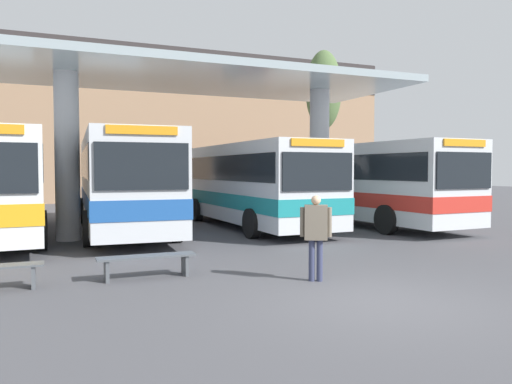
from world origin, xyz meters
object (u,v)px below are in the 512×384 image
pedestrian_waiting (316,229)px  poplar_tree_behind_right (324,92)px  waiting_bench_near_pillar (147,261)px  transit_bus_center_bay (122,179)px  parked_car_street (244,188)px  transit_bus_far_right_bay (356,180)px  transit_bus_right_bay (250,181)px

pedestrian_waiting → poplar_tree_behind_right: poplar_tree_behind_right is taller
waiting_bench_near_pillar → poplar_tree_behind_right: bearing=48.8°
transit_bus_center_bay → pedestrian_waiting: bearing=106.4°
parked_car_street → pedestrian_waiting: bearing=-105.9°
pedestrian_waiting → parked_car_street: size_ratio=0.39×
transit_bus_far_right_bay → poplar_tree_behind_right: 9.29m
poplar_tree_behind_right → pedestrian_waiting: bearing=-121.1°
transit_bus_far_right_bay → waiting_bench_near_pillar: (-9.84, -7.09, -1.41)m
transit_bus_far_right_bay → parked_car_street: (0.44, 13.50, -0.81)m
transit_bus_right_bay → pedestrian_waiting: bearing=74.6°
transit_bus_center_bay → parked_car_street: bearing=-124.8°
waiting_bench_near_pillar → pedestrian_waiting: size_ratio=1.17×
pedestrian_waiting → parked_car_street: parked_car_street is taller
transit_bus_far_right_bay → waiting_bench_near_pillar: size_ratio=5.66×
pedestrian_waiting → parked_car_street: 23.32m
transit_bus_center_bay → poplar_tree_behind_right: size_ratio=1.27×
transit_bus_center_bay → transit_bus_right_bay: bearing=177.2°
poplar_tree_behind_right → parked_car_street: (-2.41, 6.08, -5.62)m
transit_bus_far_right_bay → waiting_bench_near_pillar: bearing=33.7°
transit_bus_right_bay → pedestrian_waiting: size_ratio=6.03×
transit_bus_far_right_bay → pedestrian_waiting: transit_bus_far_right_bay is taller
transit_bus_far_right_bay → poplar_tree_behind_right: size_ratio=1.25×
parked_car_street → transit_bus_center_bay: bearing=-125.3°
transit_bus_right_bay → poplar_tree_behind_right: bearing=-137.6°
transit_bus_right_bay → pedestrian_waiting: 9.53m
poplar_tree_behind_right → waiting_bench_near_pillar: bearing=-131.2°
transit_bus_right_bay → waiting_bench_near_pillar: transit_bus_right_bay is taller
transit_bus_far_right_bay → poplar_tree_behind_right: bearing=-113.2°
transit_bus_center_bay → pedestrian_waiting: size_ratio=6.69×
transit_bus_center_bay → transit_bus_right_bay: size_ratio=1.11×
pedestrian_waiting → poplar_tree_behind_right: (9.69, 16.07, 5.54)m
transit_bus_center_bay → transit_bus_far_right_bay: 9.23m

